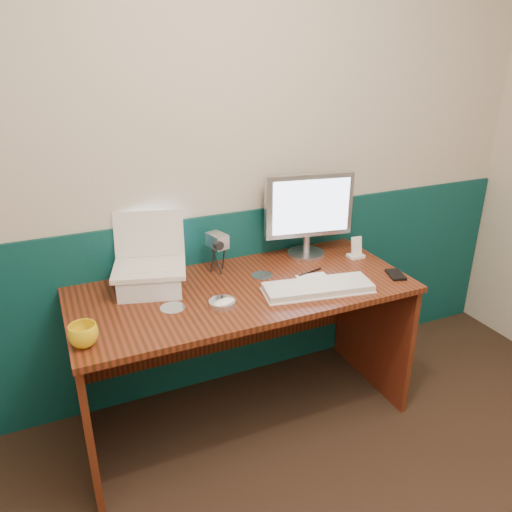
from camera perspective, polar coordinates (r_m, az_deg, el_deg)
name	(u,v)px	position (r m, az deg, el deg)	size (l,w,h in m)	color
back_wall	(239,164)	(2.56, -1.90, 10.49)	(3.50, 0.04, 2.50)	beige
wainscot	(242,296)	(2.81, -1.61, -4.64)	(3.48, 0.02, 1.00)	#083633
desk	(244,354)	(2.55, -1.40, -11.17)	(1.60, 0.70, 0.75)	#351B09
laptop_riser	(151,281)	(2.36, -11.96, -2.79)	(0.28, 0.24, 0.10)	silver
laptop	(147,244)	(2.29, -12.34, 1.39)	(0.33, 0.25, 0.27)	silver
monitor	(308,214)	(2.65, 5.91, 4.82)	(0.47, 0.13, 0.47)	#B1B2B6
keyboard	(318,288)	(2.34, 7.09, -3.66)	(0.50, 0.17, 0.03)	silver
mouse_right	(353,283)	(2.41, 11.08, -3.00)	(0.10, 0.06, 0.03)	white
mouse_left	(224,303)	(2.19, -3.67, -5.37)	(0.11, 0.06, 0.04)	white
mug	(83,335)	(2.02, -19.13, -8.54)	(0.11, 0.11, 0.09)	yellow
camcorder	(218,254)	(2.49, -4.40, 0.18)	(0.08, 0.12, 0.19)	#B0B0B5
cd_spindle	(222,303)	(2.20, -3.88, -5.39)	(0.12, 0.12, 0.02)	silver
cd_loose_a	(173,307)	(2.21, -9.49, -5.82)	(0.11, 0.11, 0.00)	silver
cd_loose_b	(262,275)	(2.48, 0.72, -2.20)	(0.11, 0.11, 0.00)	#B0B8C1
pen	(310,272)	(2.51, 6.16, -1.85)	(0.01, 0.01, 0.15)	black
papers	(313,278)	(2.46, 6.57, -2.52)	(0.15, 0.10, 0.00)	white
dock	(356,256)	(2.73, 11.32, 0.02)	(0.08, 0.06, 0.02)	white
music_player	(357,246)	(2.71, 11.42, 1.14)	(0.06, 0.01, 0.10)	white
pda	(396,275)	(2.56, 15.68, -2.06)	(0.07, 0.12, 0.01)	black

